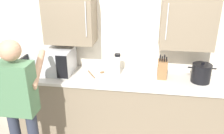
% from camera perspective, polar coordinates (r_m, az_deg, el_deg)
% --- Properties ---
extents(back_wall_tiled, '(4.02, 0.44, 2.85)m').
position_cam_1_polar(back_wall_tiled, '(3.07, 3.76, 8.65)').
color(back_wall_tiled, beige).
rests_on(back_wall_tiled, ground_plane).
extents(counter_unit, '(2.78, 0.60, 0.95)m').
position_cam_1_polar(counter_unit, '(3.19, 2.83, -10.27)').
color(counter_unit, '#756651').
rests_on(counter_unit, ground_plane).
extents(microwave_oven, '(0.50, 0.75, 0.31)m').
position_cam_1_polar(microwave_oven, '(3.14, -14.19, 1.47)').
color(microwave_oven, '#B7BABF').
rests_on(microwave_oven, counter_unit).
extents(thermos_flask, '(0.07, 0.07, 0.28)m').
position_cam_1_polar(thermos_flask, '(2.97, 1.29, 0.62)').
color(thermos_flask, '#B7BABF').
rests_on(thermos_flask, counter_unit).
extents(stock_pot, '(0.32, 0.22, 0.25)m').
position_cam_1_polar(stock_pot, '(2.99, 20.46, -1.35)').
color(stock_pot, black).
rests_on(stock_pot, counter_unit).
extents(knife_block, '(0.11, 0.15, 0.31)m').
position_cam_1_polar(knife_block, '(2.97, 11.86, -0.49)').
color(knife_block, brown).
rests_on(knife_block, counter_unit).
extents(wooden_spoon, '(0.23, 0.22, 0.02)m').
position_cam_1_polar(wooden_spoon, '(3.05, -3.64, -1.46)').
color(wooden_spoon, brown).
rests_on(wooden_spoon, counter_unit).
extents(person_figure, '(0.44, 0.62, 1.63)m').
position_cam_1_polar(person_figure, '(2.55, -21.13, -8.03)').
color(person_figure, '#282D3D').
rests_on(person_figure, ground_plane).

